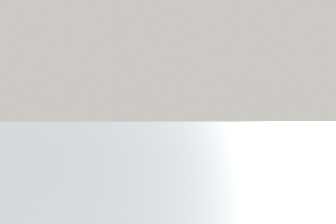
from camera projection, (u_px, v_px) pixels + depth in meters
distant_headland at (188, 114)px, 1281.99m from camera, size 850.07×370.77×40.36m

